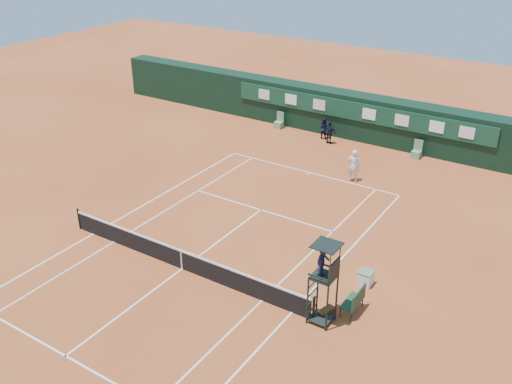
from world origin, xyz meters
TOP-DOWN VIEW (x-y plane):
  - ground at (0.00, 0.00)m, footprint 90.00×90.00m
  - court_lines at (0.00, 0.00)m, footprint 11.05×23.85m
  - tennis_net at (0.00, 0.00)m, footprint 12.90×0.10m
  - back_wall at (0.00, 18.74)m, footprint 40.00×1.65m
  - linesman_chair_left at (-5.50, 17.48)m, footprint 0.55×0.50m
  - linesman_chair_right at (4.50, 17.48)m, footprint 0.55×0.50m
  - umpire_chair at (6.65, 0.14)m, footprint 0.96×0.95m
  - player_bench at (7.51, 1.29)m, footprint 0.56×1.20m
  - tennis_bag at (6.65, 0.59)m, footprint 0.51×0.78m
  - cooler at (7.14, 3.25)m, footprint 0.57×0.57m
  - tennis_ball at (1.93, 10.90)m, footprint 0.07×0.07m
  - player at (2.54, 12.23)m, footprint 0.81×0.66m
  - ball_kid_left at (-1.92, 17.35)m, footprint 0.71×0.56m
  - ball_kid_right at (-1.16, 16.70)m, footprint 0.93×0.44m

SIDE VIEW (x-z plane):
  - ground at x=0.00m, z-range 0.00..0.00m
  - court_lines at x=0.00m, z-range 0.00..0.01m
  - tennis_ball at x=1.93m, z-range 0.00..0.07m
  - tennis_bag at x=6.65m, z-range 0.00..0.27m
  - linesman_chair_left at x=-5.50m, z-range -0.26..0.89m
  - linesman_chair_right at x=4.50m, z-range -0.26..0.89m
  - cooler at x=7.14m, z-range 0.00..0.65m
  - tennis_net at x=0.00m, z-range -0.04..1.06m
  - player_bench at x=7.51m, z-range 0.05..1.15m
  - ball_kid_left at x=-1.92m, z-range 0.00..1.44m
  - ball_kid_right at x=-1.16m, z-range 0.00..1.55m
  - player at x=2.54m, z-range 0.00..1.92m
  - back_wall at x=0.00m, z-range 0.01..3.01m
  - umpire_chair at x=6.65m, z-range 0.75..4.17m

